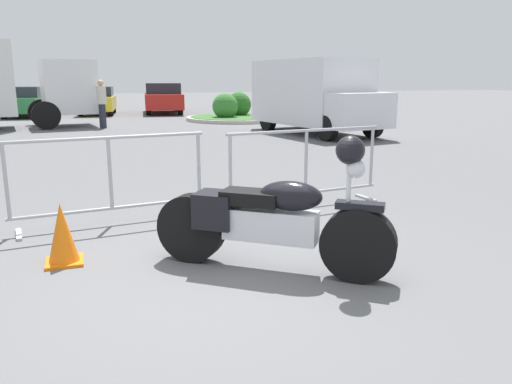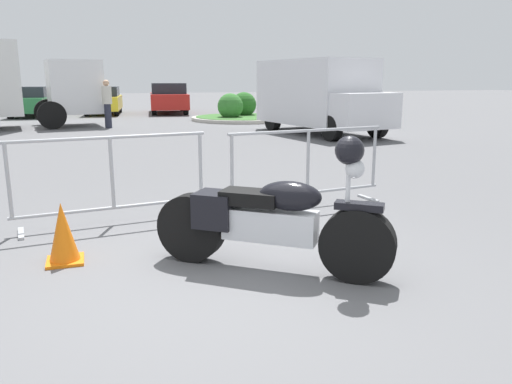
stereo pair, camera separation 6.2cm
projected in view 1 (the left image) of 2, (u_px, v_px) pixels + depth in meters
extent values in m
plane|color=#5B5B5E|center=(219.00, 282.00, 4.33)|extent=(120.00, 120.00, 0.00)
cylinder|color=black|center=(358.00, 245.00, 4.29)|extent=(0.63, 0.54, 0.65)
cylinder|color=black|center=(192.00, 228.00, 4.78)|extent=(0.63, 0.54, 0.65)
cube|color=silver|center=(270.00, 225.00, 4.52)|extent=(0.83, 0.72, 0.29)
ellipsoid|color=black|center=(291.00, 196.00, 4.40)|extent=(0.61, 0.56, 0.27)
cube|color=black|center=(251.00, 197.00, 4.52)|extent=(0.59, 0.55, 0.12)
cube|color=black|center=(216.00, 209.00, 4.66)|extent=(0.49, 0.48, 0.33)
cube|color=black|center=(360.00, 206.00, 4.22)|extent=(0.41, 0.36, 0.06)
cylinder|color=silver|center=(349.00, 189.00, 4.22)|extent=(0.06, 0.06, 0.46)
sphere|color=silver|center=(356.00, 169.00, 4.16)|extent=(0.16, 0.16, 0.16)
sphere|color=black|center=(350.00, 150.00, 4.14)|extent=(0.24, 0.24, 0.24)
cylinder|color=#9EA0A5|center=(108.00, 138.00, 5.82)|extent=(2.31, 0.32, 0.04)
cylinder|color=#9EA0A5|center=(112.00, 208.00, 6.01)|extent=(2.31, 0.32, 0.04)
cylinder|color=#9EA0A5|center=(6.00, 182.00, 5.43)|extent=(0.05, 0.05, 0.85)
cylinder|color=#9EA0A5|center=(110.00, 174.00, 5.91)|extent=(0.05, 0.05, 0.85)
cylinder|color=#9EA0A5|center=(199.00, 166.00, 6.39)|extent=(0.05, 0.05, 0.85)
cube|color=#9EA0A5|center=(19.00, 234.00, 5.60)|extent=(0.11, 0.44, 0.03)
cube|color=#9EA0A5|center=(195.00, 213.00, 6.49)|extent=(0.11, 0.44, 0.03)
cylinder|color=#9EA0A5|center=(307.00, 130.00, 6.63)|extent=(2.31, 0.32, 0.04)
cylinder|color=#9EA0A5|center=(305.00, 193.00, 6.82)|extent=(2.31, 0.32, 0.04)
cylinder|color=#9EA0A5|center=(230.00, 168.00, 6.25)|extent=(0.05, 0.05, 0.85)
cylinder|color=#9EA0A5|center=(306.00, 162.00, 6.73)|extent=(0.05, 0.05, 0.85)
cylinder|color=#9EA0A5|center=(372.00, 156.00, 7.21)|extent=(0.05, 0.05, 0.85)
cube|color=#9EA0A5|center=(236.00, 215.00, 6.42)|extent=(0.11, 0.44, 0.03)
cube|color=#9EA0A5|center=(366.00, 198.00, 7.31)|extent=(0.11, 0.44, 0.03)
cube|color=silver|center=(69.00, 87.00, 18.28)|extent=(2.08, 2.41, 1.90)
cylinder|color=black|center=(41.00, 112.00, 18.91)|extent=(0.99, 0.41, 0.96)
cylinder|color=black|center=(46.00, 116.00, 17.24)|extent=(0.99, 0.41, 0.96)
cube|color=silver|center=(310.00, 92.00, 16.03)|extent=(2.68, 4.39, 2.00)
cube|color=silver|center=(361.00, 111.00, 14.01)|extent=(2.03, 1.22, 1.00)
cylinder|color=black|center=(373.00, 126.00, 14.85)|extent=(0.36, 0.75, 0.72)
cylinder|color=black|center=(327.00, 128.00, 14.05)|extent=(0.36, 0.75, 0.72)
cylinder|color=black|center=(309.00, 118.00, 17.66)|extent=(0.36, 0.75, 0.72)
cylinder|color=black|center=(268.00, 120.00, 16.86)|extent=(0.36, 0.75, 0.72)
cube|color=#236B38|center=(26.00, 104.00, 23.11)|extent=(2.09, 4.19, 0.66)
cube|color=#1E232B|center=(24.00, 92.00, 22.85)|extent=(1.74, 2.22, 0.47)
cylinder|color=black|center=(17.00, 109.00, 24.25)|extent=(0.27, 0.62, 0.60)
cylinder|color=black|center=(47.00, 108.00, 24.54)|extent=(0.27, 0.62, 0.60)
cylinder|color=black|center=(3.00, 112.00, 21.80)|extent=(0.27, 0.62, 0.60)
cylinder|color=black|center=(37.00, 112.00, 22.09)|extent=(0.27, 0.62, 0.60)
cube|color=yellow|center=(98.00, 103.00, 24.57)|extent=(2.06, 4.13, 0.65)
cube|color=#1E232B|center=(97.00, 91.00, 24.31)|extent=(1.71, 2.19, 0.46)
cylinder|color=black|center=(86.00, 107.00, 25.69)|extent=(0.27, 0.61, 0.59)
cylinder|color=black|center=(114.00, 107.00, 25.98)|extent=(0.27, 0.61, 0.59)
cylinder|color=black|center=(80.00, 110.00, 23.27)|extent=(0.27, 0.61, 0.59)
cylinder|color=black|center=(111.00, 110.00, 23.56)|extent=(0.27, 0.61, 0.59)
cube|color=#B21E19|center=(163.00, 101.00, 25.37)|extent=(2.31, 4.62, 0.72)
cube|color=#1E232B|center=(163.00, 88.00, 25.09)|extent=(1.92, 2.45, 0.52)
cylinder|color=black|center=(148.00, 105.00, 26.63)|extent=(0.30, 0.68, 0.66)
cylinder|color=black|center=(177.00, 105.00, 26.96)|extent=(0.30, 0.68, 0.66)
cylinder|color=black|center=(149.00, 108.00, 23.93)|extent=(0.30, 0.68, 0.66)
cylinder|color=black|center=(180.00, 108.00, 24.25)|extent=(0.30, 0.68, 0.66)
cylinder|color=#262838|center=(103.00, 116.00, 17.69)|extent=(0.29, 0.29, 0.85)
cylinder|color=beige|center=(101.00, 95.00, 17.53)|extent=(0.41, 0.41, 0.62)
sphere|color=tan|center=(100.00, 83.00, 17.43)|extent=(0.22, 0.22, 0.22)
cylinder|color=#ADA89E|center=(238.00, 118.00, 21.27)|extent=(4.36, 4.36, 0.14)
cylinder|color=#38662D|center=(238.00, 117.00, 21.25)|extent=(4.01, 4.01, 0.02)
sphere|color=#286023|center=(239.00, 105.00, 22.08)|extent=(1.09, 1.09, 1.09)
sphere|color=#33702D|center=(225.00, 106.00, 20.83)|extent=(1.07, 1.07, 1.07)
cube|color=orange|center=(65.00, 262.00, 4.77)|extent=(0.34, 0.34, 0.03)
cone|color=orange|center=(62.00, 232.00, 4.70)|extent=(0.28, 0.28, 0.56)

